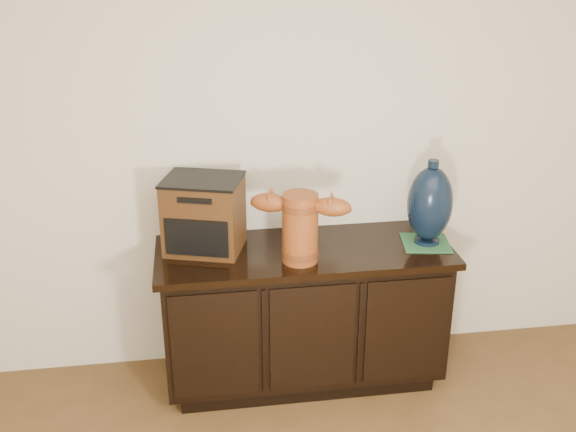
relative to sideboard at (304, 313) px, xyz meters
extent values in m
plane|color=#EDE5CD|center=(0.00, 0.27, 0.91)|extent=(4.50, 0.00, 4.50)
cube|color=black|center=(0.00, 0.00, -0.35)|extent=(1.29, 0.45, 0.08)
cube|color=black|center=(0.00, 0.00, 0.01)|extent=(1.40, 0.50, 0.64)
cube|color=black|center=(0.00, 0.00, 0.35)|extent=(1.46, 0.56, 0.03)
cube|color=black|center=(-0.47, -0.25, 0.01)|extent=(0.41, 0.01, 0.56)
cube|color=black|center=(0.00, -0.25, 0.01)|extent=(0.41, 0.01, 0.56)
cube|color=black|center=(0.47, -0.25, 0.01)|extent=(0.41, 0.01, 0.56)
cylinder|color=#9A491C|center=(-0.04, -0.12, 0.54)|extent=(0.21, 0.21, 0.34)
cylinder|color=#3F180C|center=(-0.04, -0.12, 0.41)|extent=(0.22, 0.22, 0.03)
cylinder|color=#3F180C|center=(-0.04, -0.12, 0.65)|extent=(0.22, 0.22, 0.03)
ellipsoid|color=#9A491C|center=(-0.18, -0.08, 0.65)|extent=(0.20, 0.14, 0.09)
ellipsoid|color=#9A491C|center=(0.10, -0.17, 0.65)|extent=(0.20, 0.14, 0.09)
cube|color=#442611|center=(-0.48, 0.08, 0.55)|extent=(0.42, 0.38, 0.35)
cube|color=black|center=(-0.52, -0.06, 0.49)|extent=(0.29, 0.10, 0.18)
cube|color=black|center=(-0.48, 0.08, 0.73)|extent=(0.44, 0.39, 0.01)
cube|color=#295C36|center=(0.61, -0.03, 0.37)|extent=(0.27, 0.27, 0.01)
cylinder|color=black|center=(0.62, -0.03, 0.38)|extent=(0.12, 0.12, 0.02)
ellipsoid|color=black|center=(0.62, -0.03, 0.58)|extent=(0.26, 0.26, 0.38)
cylinder|color=black|center=(0.62, -0.03, 0.79)|extent=(0.05, 0.05, 0.04)
cylinder|color=#5F1710|center=(0.00, 0.10, 0.45)|extent=(0.06, 0.06, 0.16)
cylinder|color=silver|center=(0.00, 0.10, 0.54)|extent=(0.06, 0.06, 0.03)
camera|label=1|loc=(-0.52, -2.96, 1.80)|focal=42.00mm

